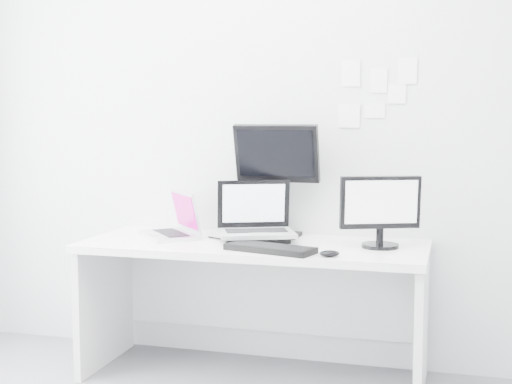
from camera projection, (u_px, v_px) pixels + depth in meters
back_wall at (270, 123)px, 4.06m from camera, size 3.60×0.00×3.60m
desk at (253, 311)px, 3.82m from camera, size 1.80×0.70×0.73m
macbook at (168, 213)px, 3.94m from camera, size 0.43×0.44×0.26m
speaker at (235, 218)px, 4.11m from camera, size 0.09×0.09×0.17m
dell_laptop at (257, 211)px, 3.81m from camera, size 0.48×0.44×0.33m
rear_monitor at (277, 179)px, 3.95m from camera, size 0.47×0.19×0.63m
samsung_monitor at (381, 211)px, 3.63m from camera, size 0.45×0.33×0.38m
keyboard at (270, 249)px, 3.54m from camera, size 0.47×0.27×0.03m
mouse at (329, 254)px, 3.40m from camera, size 0.11×0.10×0.03m
wall_note_0 at (351, 73)px, 3.90m from camera, size 0.10×0.00×0.14m
wall_note_1 at (379, 80)px, 3.86m from camera, size 0.09×0.00×0.13m
wall_note_2 at (407, 71)px, 3.82m from camera, size 0.10×0.00×0.14m
wall_note_3 at (374, 111)px, 3.89m from camera, size 0.11×0.00×0.08m
wall_note_4 at (349, 116)px, 3.93m from camera, size 0.12×0.00×0.13m
wall_note_5 at (397, 94)px, 3.85m from camera, size 0.09×0.00×0.10m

